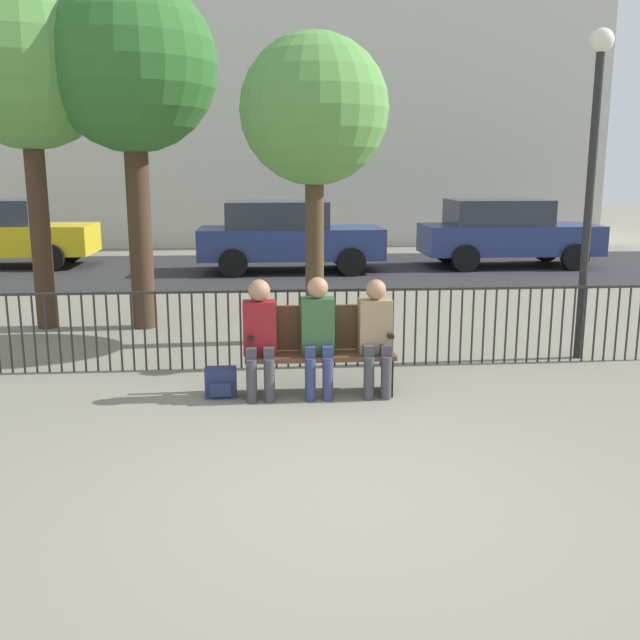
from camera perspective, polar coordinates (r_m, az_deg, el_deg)
The scene contains 15 objects.
ground_plane at distance 5.38m, azimuth 2.03°, elevation -13.74°, with size 80.00×80.00×0.00m, color gray.
park_bench at distance 7.53m, azimuth -0.05°, elevation -2.20°, with size 1.56×0.45×0.92m.
seated_person_0 at distance 7.34m, azimuth -4.84°, elevation -0.93°, with size 0.34×0.39×1.24m.
seated_person_1 at distance 7.36m, azimuth -0.18°, elevation -0.81°, with size 0.34×0.39×1.25m.
seated_person_2 at distance 7.43m, azimuth 4.48°, elevation -0.88°, with size 0.34×0.39×1.22m.
backpack at distance 7.52m, azimuth -7.94°, elevation -4.99°, with size 0.32×0.22×0.31m.
fence_railing at distance 8.47m, azimuth -0.67°, elevation -0.10°, with size 9.01×0.03×0.95m.
tree_0 at distance 11.33m, azimuth -22.41°, elevation 18.38°, with size 2.42×2.42×5.02m.
tree_1 at distance 10.89m, azimuth -14.84°, elevation 18.85°, with size 2.42×2.42×4.97m.
tree_2 at distance 9.62m, azimuth -0.45°, elevation 16.26°, with size 1.95×1.95×4.06m.
lamp_post at distance 9.30m, azimuth 21.02°, elevation 12.68°, with size 0.28×0.28×3.93m.
street_surface at distance 16.98m, azimuth -2.52°, elevation 4.08°, with size 24.00×6.00×0.01m.
parked_car_0 at distance 16.54m, azimuth -2.66°, elevation 6.80°, with size 4.20×1.94×1.62m.
parked_car_1 at distance 17.96m, azimuth 14.63°, elevation 6.83°, with size 4.20×1.94×1.62m.
parked_car_2 at distance 18.94m, azimuth -24.22°, elevation 6.42°, with size 4.20×1.94×1.62m.
Camera 1 is at (-0.56, -4.81, 2.33)m, focal length 40.00 mm.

